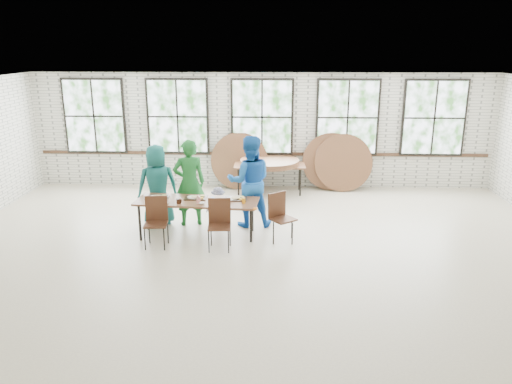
% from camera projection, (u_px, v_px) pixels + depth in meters
% --- Properties ---
extents(room, '(12.00, 12.00, 12.00)m').
position_uv_depth(room, '(262.00, 119.00, 12.91)').
color(room, beige).
rests_on(room, ground).
extents(dining_table, '(2.46, 1.00, 0.74)m').
position_uv_depth(dining_table, '(197.00, 203.00, 9.82)').
color(dining_table, brown).
rests_on(dining_table, ground).
extents(chair_near_left, '(0.45, 0.44, 0.95)m').
position_uv_depth(chair_near_left, '(156.00, 217.00, 9.40)').
color(chair_near_left, '#442516').
rests_on(chair_near_left, ground).
extents(chair_near_right, '(0.45, 0.43, 0.95)m').
position_uv_depth(chair_near_right, '(219.00, 219.00, 9.27)').
color(chair_near_right, '#442516').
rests_on(chair_near_right, ground).
extents(chair_spare, '(0.58, 0.58, 0.95)m').
position_uv_depth(chair_spare, '(280.00, 213.00, 9.65)').
color(chair_spare, '#442516').
rests_on(chair_spare, ground).
extents(adult_teal, '(0.98, 0.80, 1.72)m').
position_uv_depth(adult_teal, '(158.00, 185.00, 10.43)').
color(adult_teal, '#175856').
rests_on(adult_teal, ground).
extents(adult_green, '(0.77, 0.61, 1.83)m').
position_uv_depth(adult_green, '(189.00, 183.00, 10.39)').
color(adult_green, '#1B6627').
rests_on(adult_green, ground).
extents(toddler, '(0.54, 0.33, 0.82)m').
position_uv_depth(toddler, '(218.00, 206.00, 10.51)').
color(toddler, '#13123A').
rests_on(toddler, ground).
extents(adult_blue, '(1.00, 0.81, 1.92)m').
position_uv_depth(adult_blue, '(250.00, 181.00, 10.33)').
color(adult_blue, blue).
rests_on(adult_blue, ground).
extents(storage_table, '(1.82, 0.79, 0.74)m').
position_uv_depth(storage_table, '(270.00, 167.00, 12.72)').
color(storage_table, brown).
rests_on(storage_table, ground).
extents(tabletop_clutter, '(2.01, 0.63, 0.11)m').
position_uv_depth(tabletop_clutter, '(202.00, 200.00, 9.77)').
color(tabletop_clutter, black).
rests_on(tabletop_clutter, dining_table).
extents(round_tops_stacked, '(1.50, 1.50, 0.13)m').
position_uv_depth(round_tops_stacked, '(270.00, 162.00, 12.68)').
color(round_tops_stacked, brown).
rests_on(round_tops_stacked, storage_table).
extents(round_tops_leaning, '(4.21, 0.46, 1.49)m').
position_uv_depth(round_tops_leaning, '(304.00, 162.00, 13.00)').
color(round_tops_leaning, brown).
rests_on(round_tops_leaning, ground).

